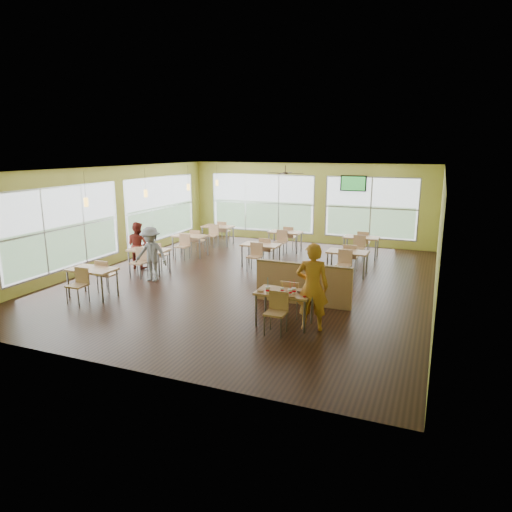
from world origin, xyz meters
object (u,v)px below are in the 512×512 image
(man_plaid, at_px, (312,287))
(food_basket, at_px, (302,291))
(main_table, at_px, (284,297))
(half_wall_divider, at_px, (303,284))

(man_plaid, relative_size, food_basket, 7.91)
(main_table, relative_size, food_basket, 6.42)
(half_wall_divider, height_order, food_basket, half_wall_divider)
(man_plaid, bearing_deg, main_table, -16.27)
(main_table, height_order, food_basket, main_table)
(main_table, relative_size, man_plaid, 0.81)
(main_table, height_order, man_plaid, man_plaid)
(half_wall_divider, relative_size, man_plaid, 1.28)
(half_wall_divider, height_order, man_plaid, man_plaid)
(main_table, relative_size, half_wall_divider, 0.63)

